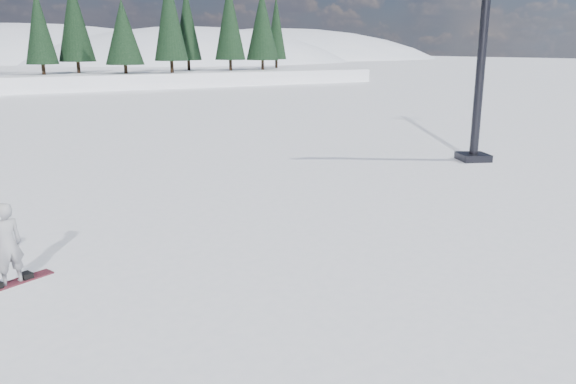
% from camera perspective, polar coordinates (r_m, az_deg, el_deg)
% --- Properties ---
extents(ground, '(420.00, 420.00, 0.00)m').
position_cam_1_polar(ground, '(10.49, -25.87, -10.59)').
color(ground, white).
rests_on(ground, ground).
extents(lift_tower, '(1.88, 1.39, 7.08)m').
position_cam_1_polar(lift_tower, '(22.26, 18.86, 10.36)').
color(lift_tower, black).
rests_on(lift_tower, ground).
extents(snowboarder_woman, '(0.65, 0.53, 1.68)m').
position_cam_1_polar(snowboarder_woman, '(11.26, -26.70, -4.71)').
color(snowboarder_woman, '#A3A4A9').
rests_on(snowboarder_woman, ground).
extents(snowboard_woman, '(1.49, 0.84, 0.03)m').
position_cam_1_polar(snowboard_woman, '(11.51, -26.25, -8.34)').
color(snowboard_woman, maroon).
rests_on(snowboard_woman, ground).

